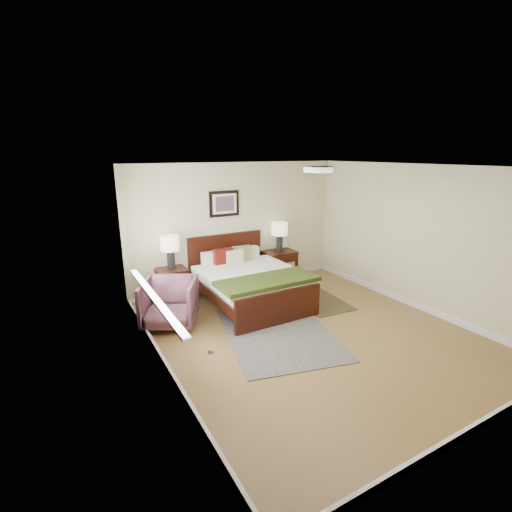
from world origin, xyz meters
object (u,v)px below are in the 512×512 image
at_px(bed, 249,277).
at_px(nightstand_right, 279,263).
at_px(rug_persian, 278,332).
at_px(lamp_right, 280,231).
at_px(lamp_left, 170,246).
at_px(armchair, 170,303).
at_px(nightstand_left, 172,276).

bearing_deg(bed, nightstand_right, 33.41).
distance_m(bed, rug_persian, 1.35).
distance_m(bed, lamp_right, 1.51).
xyz_separation_m(lamp_left, armchair, (-0.34, -0.94, -0.68)).
bearing_deg(nightstand_left, lamp_left, 90.00).
bearing_deg(lamp_right, lamp_left, 180.00).
bearing_deg(bed, armchair, -173.90).
xyz_separation_m(nightstand_right, lamp_right, (-0.00, 0.01, 0.69)).
xyz_separation_m(nightstand_right, lamp_left, (-2.34, 0.01, 0.66)).
height_order(lamp_left, lamp_right, lamp_right).
height_order(lamp_left, rug_persian, lamp_left).
relative_size(lamp_left, armchair, 0.73).
bearing_deg(rug_persian, nightstand_left, 130.55).
bearing_deg(armchair, nightstand_right, 48.28).
height_order(lamp_right, rug_persian, lamp_right).
bearing_deg(lamp_right, nightstand_right, -90.00).
xyz_separation_m(nightstand_right, rug_persian, (-1.31, -2.01, -0.39)).
distance_m(nightstand_right, lamp_right, 0.69).
bearing_deg(nightstand_left, nightstand_right, 0.18).
bearing_deg(nightstand_left, bed, -32.80).
distance_m(lamp_left, lamp_right, 2.34).
xyz_separation_m(bed, nightstand_left, (-1.18, 0.76, -0.00)).
xyz_separation_m(bed, rug_persian, (-0.15, -1.25, -0.50)).
height_order(bed, nightstand_right, bed).
bearing_deg(armchair, bed, 35.25).
distance_m(nightstand_right, lamp_left, 2.43).
distance_m(lamp_right, armchair, 2.92).
distance_m(bed, lamp_left, 1.51).
relative_size(nightstand_left, lamp_left, 1.03).
xyz_separation_m(bed, lamp_left, (-1.18, 0.78, 0.55)).
bearing_deg(bed, lamp_right, 33.89).
relative_size(bed, lamp_left, 3.36).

